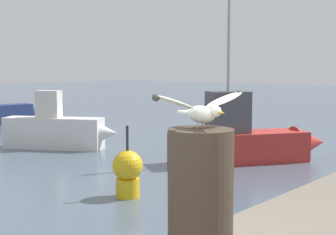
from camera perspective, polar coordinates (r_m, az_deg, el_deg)
mooring_post at (r=2.96m, az=3.75°, el=-9.07°), size 0.39×0.39×0.80m
seagull at (r=2.86m, az=3.86°, el=1.01°), size 0.64×0.39×0.22m
boat_white at (r=14.84m, az=-12.45°, el=-1.44°), size 2.23×3.29×1.70m
boat_red at (r=12.64m, az=9.38°, el=-2.60°), size 3.97×3.09×4.18m
channel_buoy at (r=9.18m, az=-4.66°, el=-6.22°), size 0.56×0.56×1.33m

